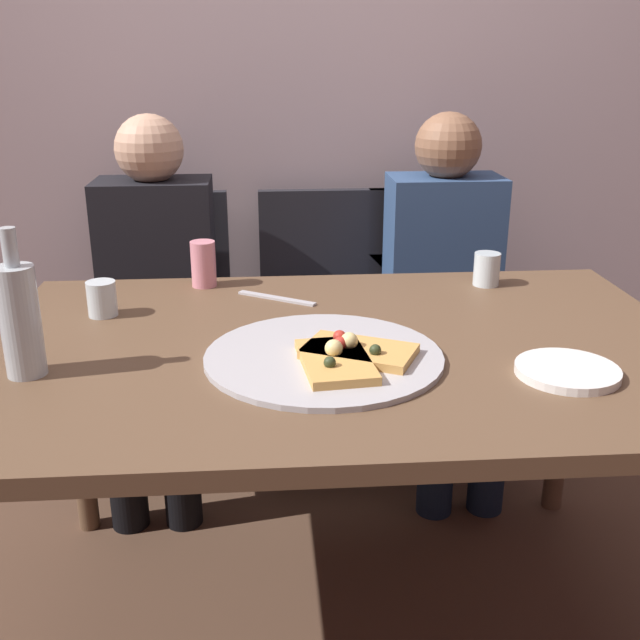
# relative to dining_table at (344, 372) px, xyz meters

# --- Properties ---
(ground_plane) EXTENTS (8.00, 8.00, 0.00)m
(ground_plane) POSITION_rel_dining_table_xyz_m (0.00, 0.00, -0.68)
(ground_plane) COLOR #513828
(back_wall) EXTENTS (6.00, 0.10, 2.60)m
(back_wall) POSITION_rel_dining_table_xyz_m (0.00, 1.19, 0.62)
(back_wall) COLOR #B29EA3
(back_wall) RESTS_ON ground_plane
(dining_table) EXTENTS (1.54, 1.02, 0.75)m
(dining_table) POSITION_rel_dining_table_xyz_m (0.00, 0.00, 0.00)
(dining_table) COLOR brown
(dining_table) RESTS_ON ground_plane
(pizza_tray) EXTENTS (0.49, 0.49, 0.01)m
(pizza_tray) POSITION_rel_dining_table_xyz_m (-0.05, -0.09, 0.08)
(pizza_tray) COLOR #ADADB2
(pizza_tray) RESTS_ON dining_table
(pizza_slice_last) EXTENTS (0.15, 0.23, 0.05)m
(pizza_slice_last) POSITION_rel_dining_table_xyz_m (-0.03, -0.15, 0.10)
(pizza_slice_last) COLOR tan
(pizza_slice_last) RESTS_ON pizza_tray
(pizza_slice_extra) EXTENTS (0.25, 0.21, 0.05)m
(pizza_slice_extra) POSITION_rel_dining_table_xyz_m (0.02, -0.11, 0.10)
(pizza_slice_extra) COLOR tan
(pizza_slice_extra) RESTS_ON pizza_tray
(wine_bottle) EXTENTS (0.08, 0.08, 0.29)m
(wine_bottle) POSITION_rel_dining_table_xyz_m (-0.64, -0.12, 0.19)
(wine_bottle) COLOR #B2BCC1
(wine_bottle) RESTS_ON dining_table
(tumbler_near) EXTENTS (0.07, 0.07, 0.09)m
(tumbler_near) POSITION_rel_dining_table_xyz_m (0.43, 0.39, 0.12)
(tumbler_near) COLOR silver
(tumbler_near) RESTS_ON dining_table
(tumbler_far) EXTENTS (0.07, 0.07, 0.08)m
(tumbler_far) POSITION_rel_dining_table_xyz_m (-0.55, 0.22, 0.11)
(tumbler_far) COLOR silver
(tumbler_far) RESTS_ON dining_table
(soda_can) EXTENTS (0.07, 0.07, 0.12)m
(soda_can) POSITION_rel_dining_table_xyz_m (-0.33, 0.44, 0.13)
(soda_can) COLOR pink
(soda_can) RESTS_ON dining_table
(plate_stack) EXTENTS (0.20, 0.20, 0.02)m
(plate_stack) POSITION_rel_dining_table_xyz_m (0.42, -0.21, 0.08)
(plate_stack) COLOR white
(plate_stack) RESTS_ON dining_table
(table_knife) EXTENTS (0.20, 0.13, 0.01)m
(table_knife) POSITION_rel_dining_table_xyz_m (-0.14, 0.30, 0.08)
(table_knife) COLOR #B7B7BC
(table_knife) RESTS_ON dining_table
(chair_left) EXTENTS (0.44, 0.44, 0.90)m
(chair_left) POSITION_rel_dining_table_xyz_m (-0.51, 0.91, -0.17)
(chair_left) COLOR black
(chair_left) RESTS_ON ground_plane
(chair_middle) EXTENTS (0.44, 0.44, 0.90)m
(chair_middle) POSITION_rel_dining_table_xyz_m (0.04, 0.91, -0.17)
(chair_middle) COLOR black
(chair_middle) RESTS_ON ground_plane
(chair_right) EXTENTS (0.44, 0.44, 0.90)m
(chair_right) POSITION_rel_dining_table_xyz_m (0.42, 0.91, -0.17)
(chair_right) COLOR black
(chair_right) RESTS_ON ground_plane
(guest_in_sweater) EXTENTS (0.36, 0.56, 1.17)m
(guest_in_sweater) POSITION_rel_dining_table_xyz_m (-0.51, 0.76, -0.04)
(guest_in_sweater) COLOR black
(guest_in_sweater) RESTS_ON ground_plane
(guest_in_beanie) EXTENTS (0.36, 0.56, 1.17)m
(guest_in_beanie) POSITION_rel_dining_table_xyz_m (0.42, 0.76, -0.04)
(guest_in_beanie) COLOR navy
(guest_in_beanie) RESTS_ON ground_plane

